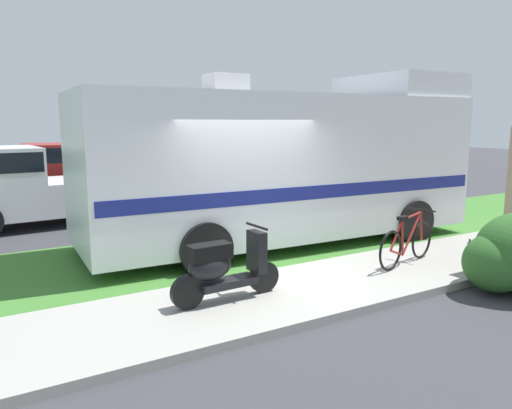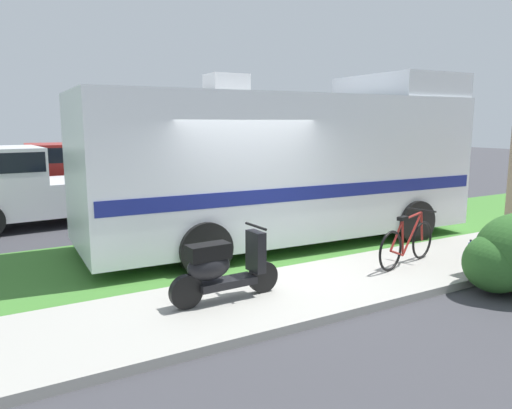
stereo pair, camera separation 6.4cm
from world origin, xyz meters
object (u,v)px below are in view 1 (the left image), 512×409
(bottle_green, at_px, (469,248))
(pickup_truck_far, at_px, (91,170))
(motorhome_rv, at_px, (285,163))
(bicycle, at_px, (407,242))
(scooter, at_px, (223,267))
(pickup_truck_near, at_px, (25,184))

(bottle_green, bearing_deg, pickup_truck_far, 111.30)
(motorhome_rv, relative_size, pickup_truck_far, 1.50)
(motorhome_rv, distance_m, pickup_truck_far, 8.17)
(bicycle, distance_m, pickup_truck_far, 10.85)
(bottle_green, bearing_deg, bicycle, 173.22)
(motorhome_rv, height_order, scooter, motorhome_rv)
(pickup_truck_far, distance_m, bottle_green, 11.46)
(scooter, bearing_deg, bicycle, -0.72)
(motorhome_rv, distance_m, scooter, 3.90)
(motorhome_rv, height_order, pickup_truck_far, motorhome_rv)
(pickup_truck_far, bearing_deg, motorhome_rv, -75.27)
(scooter, height_order, pickup_truck_near, pickup_truck_near)
(motorhome_rv, bearing_deg, bottle_green, -53.17)
(bicycle, bearing_deg, pickup_truck_far, 104.63)
(motorhome_rv, distance_m, bicycle, 2.94)
(scooter, xyz_separation_m, bottle_green, (4.81, -0.21, -0.34))
(scooter, xyz_separation_m, bicycle, (3.39, -0.04, -0.09))
(pickup_truck_near, height_order, pickup_truck_far, pickup_truck_near)
(pickup_truck_near, distance_m, bottle_green, 9.82)
(scooter, distance_m, pickup_truck_near, 7.38)
(motorhome_rv, relative_size, bottle_green, 27.87)
(bottle_green, bearing_deg, motorhome_rv, 126.83)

